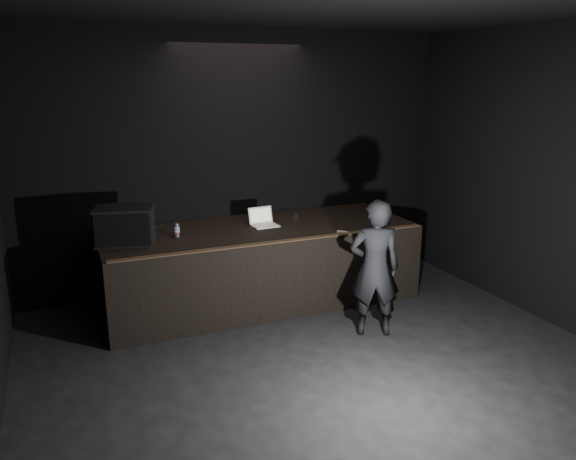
# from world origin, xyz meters

# --- Properties ---
(ground) EXTENTS (7.00, 7.00, 0.00)m
(ground) POSITION_xyz_m (0.00, 0.00, 0.00)
(ground) COLOR black
(ground) RESTS_ON ground
(room_walls) EXTENTS (6.10, 7.10, 3.52)m
(room_walls) POSITION_xyz_m (0.00, 0.00, 2.02)
(room_walls) COLOR black
(room_walls) RESTS_ON ground
(stage_riser) EXTENTS (4.00, 1.50, 1.00)m
(stage_riser) POSITION_xyz_m (0.00, 2.73, 0.50)
(stage_riser) COLOR black
(stage_riser) RESTS_ON ground
(riser_lip) EXTENTS (3.92, 0.10, 0.01)m
(riser_lip) POSITION_xyz_m (0.00, 2.02, 1.01)
(riser_lip) COLOR brown
(riser_lip) RESTS_ON stage_riser
(stage_monitor) EXTENTS (0.75, 0.62, 0.44)m
(stage_monitor) POSITION_xyz_m (-1.67, 2.65, 1.22)
(stage_monitor) COLOR black
(stage_monitor) RESTS_ON stage_riser
(cable) EXTENTS (0.95, 0.40, 0.02)m
(cable) POSITION_xyz_m (-1.59, 3.08, 1.01)
(cable) COLOR black
(cable) RESTS_ON stage_riser
(laptop) EXTENTS (0.35, 0.32, 0.23)m
(laptop) POSITION_xyz_m (0.09, 2.81, 1.06)
(laptop) COLOR silver
(laptop) RESTS_ON stage_riser
(beer_can) EXTENTS (0.07, 0.07, 0.17)m
(beer_can) POSITION_xyz_m (-1.06, 2.71, 1.08)
(beer_can) COLOR silver
(beer_can) RESTS_ON stage_riser
(plastic_cup) EXTENTS (0.08, 0.08, 0.10)m
(plastic_cup) POSITION_xyz_m (0.58, 2.86, 1.05)
(plastic_cup) COLOR white
(plastic_cup) RESTS_ON stage_riser
(wii_remote) EXTENTS (0.12, 0.12, 0.03)m
(wii_remote) POSITION_xyz_m (0.87, 2.08, 1.01)
(wii_remote) COLOR white
(wii_remote) RESTS_ON stage_riser
(person) EXTENTS (0.68, 0.56, 1.59)m
(person) POSITION_xyz_m (0.86, 1.27, 0.79)
(person) COLOR black
(person) RESTS_ON ground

